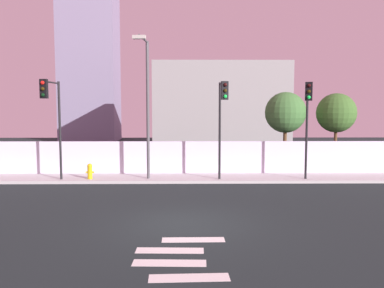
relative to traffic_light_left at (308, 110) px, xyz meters
name	(u,v)px	position (x,y,z in m)	size (l,w,h in m)	color
ground_plane	(183,224)	(-6.13, -6.99, -3.72)	(80.00, 80.00, 0.00)	black
sidewalk	(185,178)	(-6.13, 1.21, -3.64)	(36.00, 2.40, 0.15)	#B5B5B5
perimeter_wall	(185,157)	(-6.13, 2.50, -2.67)	(36.00, 0.18, 1.80)	silver
crosswalk_marking	(179,270)	(-6.20, -10.67, -3.71)	(2.53, 4.70, 0.01)	silver
traffic_light_left	(308,110)	(0.00, 0.00, 0.00)	(0.51, 1.31, 4.91)	black
traffic_light_center	(222,109)	(-4.25, 0.12, 0.02)	(0.40, 1.09, 4.96)	black
traffic_light_right	(52,108)	(-12.60, -0.26, 0.08)	(0.43, 1.82, 5.00)	black
street_lamp_curbside	(147,98)	(-8.05, 0.48, 0.60)	(0.62, 2.15, 7.04)	#4C4C51
fire_hydrant	(90,171)	(-11.05, 0.65, -3.14)	(0.44, 0.26, 0.80)	gold
roadside_tree_leftmost	(285,113)	(-0.18, 3.72, -0.17)	(2.42, 2.42, 4.77)	brown
roadside_tree_midleft	(336,113)	(2.85, 3.72, -0.20)	(2.33, 2.33, 4.70)	brown
low_building_distant	(220,107)	(-3.00, 16.50, 0.22)	(11.90, 6.00, 7.87)	gray
tower_on_skyline	(88,6)	(-17.76, 28.50, 12.35)	(6.61, 5.00, 32.14)	gray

